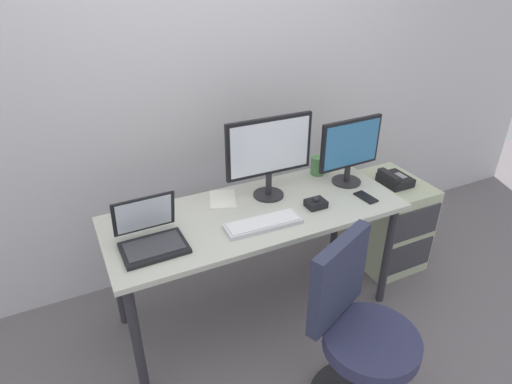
% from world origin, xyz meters
% --- Properties ---
extents(ground_plane, '(8.00, 8.00, 0.00)m').
position_xyz_m(ground_plane, '(0.00, 0.00, 0.00)').
color(ground_plane, slate).
extents(back_wall, '(6.00, 0.10, 2.80)m').
position_xyz_m(back_wall, '(0.00, 0.68, 1.40)').
color(back_wall, silver).
rests_on(back_wall, ground).
extents(desk, '(1.66, 0.66, 0.74)m').
position_xyz_m(desk, '(0.00, 0.00, 0.66)').
color(desk, beige).
rests_on(desk, ground).
extents(file_cabinet, '(0.42, 0.53, 0.63)m').
position_xyz_m(file_cabinet, '(1.07, 0.08, 0.32)').
color(file_cabinet, '#B8C39D').
rests_on(file_cabinet, ground).
extents(desk_phone, '(0.17, 0.20, 0.09)m').
position_xyz_m(desk_phone, '(1.06, 0.07, 0.67)').
color(desk_phone, black).
rests_on(desk_phone, file_cabinet).
extents(office_chair, '(0.54, 0.55, 0.93)m').
position_xyz_m(office_chair, '(0.15, -0.78, 0.42)').
color(office_chair, black).
rests_on(office_chair, ground).
extents(monitor_main, '(0.52, 0.18, 0.48)m').
position_xyz_m(monitor_main, '(0.14, 0.12, 1.03)').
color(monitor_main, '#262628').
rests_on(monitor_main, desk).
extents(monitor_side, '(0.42, 0.18, 0.41)m').
position_xyz_m(monitor_side, '(0.66, 0.06, 0.97)').
color(monitor_side, '#262628').
rests_on(monitor_side, desk).
extents(keyboard, '(0.41, 0.15, 0.03)m').
position_xyz_m(keyboard, '(-0.03, -0.15, 0.75)').
color(keyboard, silver).
rests_on(keyboard, desk).
extents(laptop, '(0.32, 0.29, 0.23)m').
position_xyz_m(laptop, '(-0.60, -0.06, 0.79)').
color(laptop, black).
rests_on(laptop, desk).
extents(trackball_mouse, '(0.11, 0.09, 0.07)m').
position_xyz_m(trackball_mouse, '(0.32, -0.11, 0.76)').
color(trackball_mouse, black).
rests_on(trackball_mouse, desk).
extents(coffee_mug, '(0.10, 0.09, 0.12)m').
position_xyz_m(coffee_mug, '(0.56, 0.24, 0.80)').
color(coffee_mug, '#50894C').
rests_on(coffee_mug, desk).
extents(paper_notepad, '(0.21, 0.24, 0.01)m').
position_xyz_m(paper_notepad, '(-0.12, 0.19, 0.75)').
color(paper_notepad, white).
rests_on(paper_notepad, desk).
extents(cell_phone, '(0.08, 0.15, 0.01)m').
position_xyz_m(cell_phone, '(0.64, -0.15, 0.75)').
color(cell_phone, black).
rests_on(cell_phone, desk).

